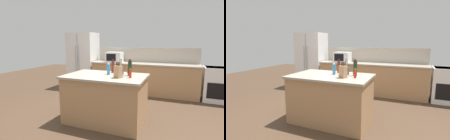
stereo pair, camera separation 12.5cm
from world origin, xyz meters
TOP-DOWN VIEW (x-y plane):
  - ground_plane at (0.00, 0.00)m, footprint 14.00×14.00m
  - back_counter_run at (0.30, 2.20)m, footprint 3.23×0.66m
  - wall_backsplash at (0.30, 2.52)m, footprint 3.19×0.03m
  - kitchen_island at (0.00, 0.00)m, footprint 1.57×0.99m
  - refrigerator at (-1.83, 2.25)m, footprint 0.94×0.75m
  - range_oven at (2.34, 2.20)m, footprint 0.76×0.65m
  - microwave at (-0.64, 2.20)m, footprint 0.51×0.39m
  - knife_block at (0.31, -0.14)m, footprint 0.16×0.14m
  - utensil_crock at (0.25, 0.17)m, footprint 0.12×0.12m
  - spice_jar_paprika at (0.36, 0.38)m, footprint 0.05×0.05m
  - hot_sauce_bottle at (0.52, -0.07)m, footprint 0.05×0.05m
  - vinegar_bottle at (0.03, 0.32)m, footprint 0.06×0.06m
  - dish_soap_bottle at (0.03, 0.09)m, footprint 0.06×0.06m
  - wine_bottle at (0.45, 0.14)m, footprint 0.07×0.07m

SIDE VIEW (x-z plane):
  - ground_plane at x=0.00m, z-range 0.00..0.00m
  - range_oven at x=2.34m, z-range 0.01..0.93m
  - back_counter_run at x=0.30m, z-range 0.00..0.94m
  - kitchen_island at x=0.00m, z-range 0.00..0.94m
  - refrigerator at x=-1.83m, z-range 0.00..1.89m
  - spice_jar_paprika at x=0.36m, z-range 0.94..1.05m
  - utensil_crock at x=0.25m, z-range 0.86..1.18m
  - hot_sauce_bottle at x=0.52m, z-range 0.93..1.11m
  - dish_soap_bottle at x=0.03m, z-range 0.93..1.16m
  - knife_block at x=0.31m, z-range 0.91..1.20m
  - vinegar_bottle at x=0.03m, z-range 0.93..1.22m
  - wine_bottle at x=0.45m, z-range 0.93..1.25m
  - microwave at x=-0.64m, z-range 0.94..1.26m
  - wall_backsplash at x=0.30m, z-range 0.94..1.40m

